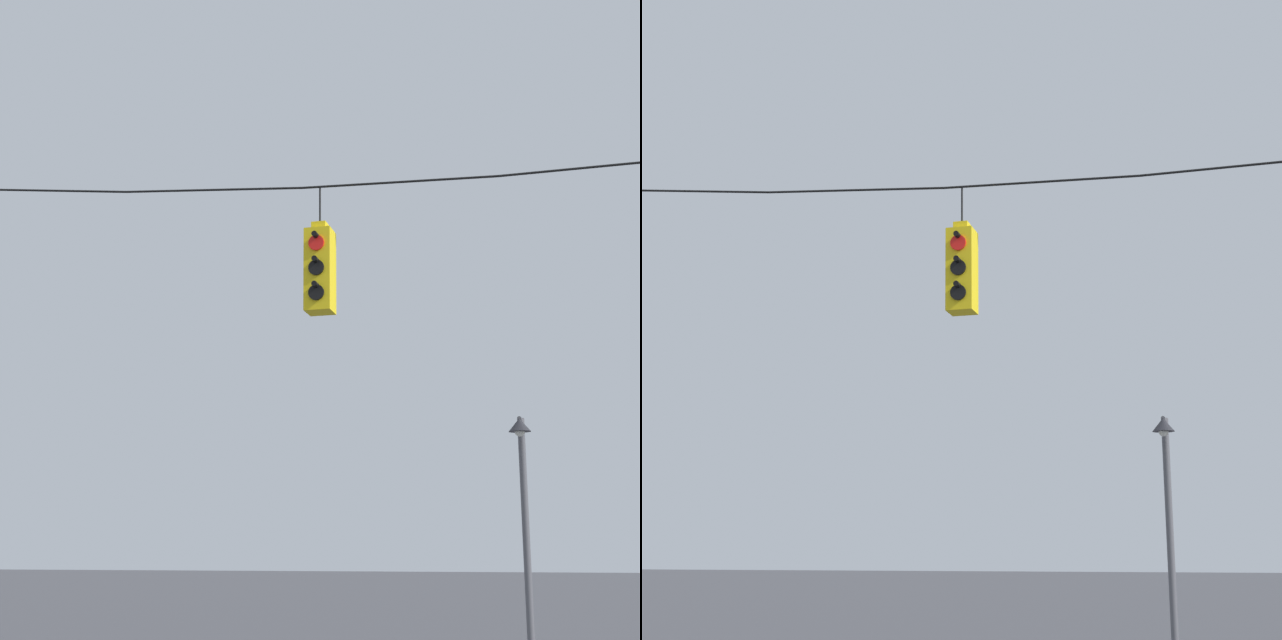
% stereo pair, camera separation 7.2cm
% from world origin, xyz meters
% --- Properties ---
extents(span_wire, '(17.59, 0.03, 0.60)m').
position_xyz_m(span_wire, '(0.00, 0.27, 6.93)').
color(span_wire, black).
extents(traffic_light_over_intersection, '(0.34, 0.46, 1.67)m').
position_xyz_m(traffic_light_over_intersection, '(-3.53, 0.26, 5.70)').
color(traffic_light_over_intersection, yellow).
extents(street_lamp, '(0.37, 0.65, 4.41)m').
position_xyz_m(street_lamp, '(-1.43, 5.36, 2.94)').
color(street_lamp, '#515156').
rests_on(street_lamp, ground_plane).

